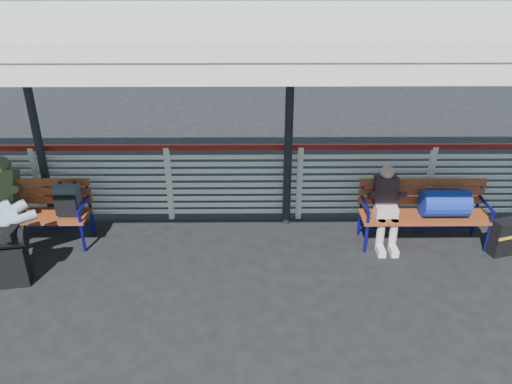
{
  "coord_description": "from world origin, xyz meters",
  "views": [
    {
      "loc": [
        1.27,
        -5.03,
        3.84
      ],
      "look_at": [
        1.33,
        1.0,
        0.9
      ],
      "focal_mm": 35.0,
      "sensor_mm": 36.0,
      "label": 1
    }
  ],
  "objects_px": {
    "companion_person": "(386,206)",
    "luggage_stack": "(9,254)",
    "bench_right": "(436,205)",
    "bench_left": "(39,205)",
    "traveler_man": "(2,210)",
    "suitcase_side": "(504,237)"
  },
  "relations": [
    {
      "from": "luggage_stack",
      "to": "companion_person",
      "type": "bearing_deg",
      "value": 1.35
    },
    {
      "from": "luggage_stack",
      "to": "bench_right",
      "type": "distance_m",
      "value": 5.67
    },
    {
      "from": "bench_right",
      "to": "traveler_man",
      "type": "xyz_separation_m",
      "value": [
        -5.93,
        -0.26,
        0.09
      ]
    },
    {
      "from": "luggage_stack",
      "to": "suitcase_side",
      "type": "height_order",
      "value": "luggage_stack"
    },
    {
      "from": "luggage_stack",
      "to": "suitcase_side",
      "type": "relative_size",
      "value": 1.56
    },
    {
      "from": "bench_right",
      "to": "luggage_stack",
      "type": "bearing_deg",
      "value": -170.39
    },
    {
      "from": "luggage_stack",
      "to": "bench_left",
      "type": "height_order",
      "value": "bench_left"
    },
    {
      "from": "luggage_stack",
      "to": "traveler_man",
      "type": "xyz_separation_m",
      "value": [
        -0.35,
        0.69,
        0.26
      ]
    },
    {
      "from": "luggage_stack",
      "to": "bench_right",
      "type": "height_order",
      "value": "bench_right"
    },
    {
      "from": "companion_person",
      "to": "luggage_stack",
      "type": "bearing_deg",
      "value": -169.05
    },
    {
      "from": "bench_right",
      "to": "companion_person",
      "type": "bearing_deg",
      "value": 179.95
    },
    {
      "from": "suitcase_side",
      "to": "bench_right",
      "type": "bearing_deg",
      "value": 144.96
    },
    {
      "from": "bench_right",
      "to": "suitcase_side",
      "type": "bearing_deg",
      "value": -18.15
    },
    {
      "from": "companion_person",
      "to": "bench_right",
      "type": "bearing_deg",
      "value": -0.05
    },
    {
      "from": "luggage_stack",
      "to": "companion_person",
      "type": "relative_size",
      "value": 0.71
    },
    {
      "from": "luggage_stack",
      "to": "traveler_man",
      "type": "distance_m",
      "value": 0.81
    },
    {
      "from": "luggage_stack",
      "to": "bench_left",
      "type": "xyz_separation_m",
      "value": [
        -0.01,
        1.03,
        0.15
      ]
    },
    {
      "from": "bench_left",
      "to": "bench_right",
      "type": "height_order",
      "value": "same"
    },
    {
      "from": "luggage_stack",
      "to": "bench_left",
      "type": "relative_size",
      "value": 0.45
    },
    {
      "from": "bench_left",
      "to": "traveler_man",
      "type": "relative_size",
      "value": 1.1
    },
    {
      "from": "bench_right",
      "to": "bench_left",
      "type": "bearing_deg",
      "value": 179.11
    },
    {
      "from": "bench_left",
      "to": "bench_right",
      "type": "xyz_separation_m",
      "value": [
        5.59,
        -0.09,
        0.02
      ]
    }
  ]
}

